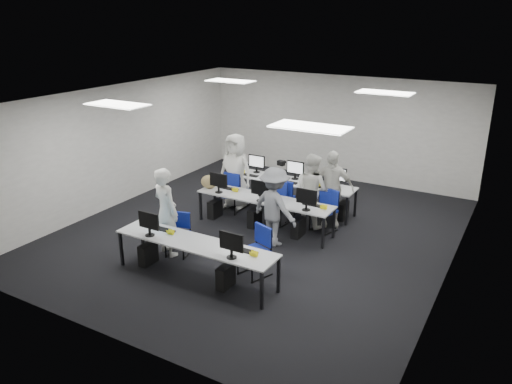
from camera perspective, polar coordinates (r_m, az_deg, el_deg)
The scene contains 23 objects.
room at distance 10.70m, azimuth 0.47°, elevation 2.81°, with size 9.00×9.02×3.00m.
ceiling_panels at distance 10.37m, azimuth 0.50°, elevation 10.68°, with size 5.20×4.60×0.02m.
desk_front at distance 9.13m, azimuth -6.98°, elevation -5.99°, with size 3.20×0.70×0.73m.
desk_mid at distance 11.13m, azimuth 0.96°, elevation -0.96°, with size 3.20×0.70×0.73m.
desk_back at distance 12.31m, azimuth 4.11°, elevation 1.05°, with size 3.20×0.70×0.73m.
equipment_front at distance 9.36m, azimuth -7.92°, elevation -7.54°, with size 2.51×0.41×1.19m.
equipment_mid at distance 11.32m, azimuth 0.06°, elevation -2.35°, with size 2.91×0.41×1.19m.
equipment_back at distance 12.36m, azimuth 4.91°, elevation -0.49°, with size 2.91×0.41×1.19m.
chair_0 at distance 10.24m, azimuth -8.85°, elevation -5.64°, with size 0.52×0.55×0.85m.
chair_1 at distance 9.35m, azimuth -0.10°, elevation -7.80°, with size 0.61×0.64×0.95m.
chair_2 at distance 12.26m, azimuth -2.91°, elevation -1.06°, with size 0.49×0.52×0.84m.
chair_3 at distance 11.61m, azimuth 2.68°, elevation -2.07°, with size 0.54×0.58×0.97m.
chair_4 at distance 11.28m, azimuth 7.81°, elevation -2.98°, with size 0.60×0.63×0.94m.
chair_5 at distance 12.52m, azimuth -2.24°, elevation -0.44°, with size 0.47×0.51×0.95m.
chair_6 at distance 11.86m, azimuth 2.97°, elevation -1.58°, with size 0.49×0.53×0.98m.
chair_7 at distance 11.59m, azimuth 8.26°, elevation -2.47°, with size 0.53×0.56×0.87m.
handbag at distance 11.74m, azimuth -5.38°, elevation 1.16°, with size 0.40×0.25×0.32m, color #95824D.
student_0 at distance 10.05m, azimuth -10.24°, elevation -2.24°, with size 0.66×0.44×1.82m, color silver.
student_1 at distance 11.35m, azimuth 6.33°, elevation 0.21°, with size 0.82×0.64×1.69m, color silver.
student_2 at distance 12.35m, azimuth -2.33°, elevation 2.41°, with size 0.92×0.60×1.88m, color silver.
student_3 at distance 11.39m, azimuth 8.53°, elevation 0.39°, with size 1.04×0.43×1.77m, color silver.
photographer at distance 10.33m, azimuth 2.13°, elevation -1.68°, with size 1.09×0.63×1.69m, color gray.
dslr_camera at distance 10.16m, azimuth 2.88°, elevation 3.32°, with size 0.14×0.18×0.10m, color black.
Camera 1 is at (5.01, -8.93, 4.63)m, focal length 35.00 mm.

